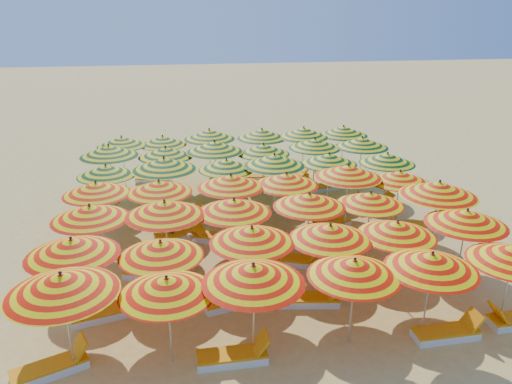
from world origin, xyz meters
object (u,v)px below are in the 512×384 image
umbrella_18 (96,188)px  umbrella_26 (226,165)px  lounger_0 (52,368)px  umbrella_0 (62,284)px  umbrella_8 (252,235)px  umbrella_13 (165,209)px  umbrella_28 (329,159)px  umbrella_32 (215,146)px  umbrella_35 (362,142)px  umbrella_40 (304,132)px  umbrella_22 (348,171)px  umbrella_29 (387,159)px  lounger_13 (99,216)px  umbrella_16 (370,199)px  umbrella_17 (439,189)px  lounger_6 (311,299)px  umbrella_36 (122,141)px  umbrella_11 (467,218)px  umbrella_38 (209,134)px  umbrella_12 (90,213)px  lounger_18 (324,187)px  lounger_16 (374,206)px  umbrella_39 (262,134)px  umbrella_33 (263,149)px  lounger_7 (153,274)px  umbrella_30 (109,151)px  lounger_8 (293,260)px  umbrella_4 (432,262)px  lounger_10 (216,238)px  lounger_1 (234,356)px  umbrella_6 (72,247)px  lounger_5 (234,300)px  umbrella_23 (400,177)px  lounger_11 (328,225)px  lounger_12 (409,226)px  lounger_9 (179,235)px  lounger_19 (155,179)px  lounger_17 (227,191)px  lounger_4 (101,313)px  umbrella_3 (354,268)px  umbrella_21 (286,179)px  umbrella_19 (159,187)px  lounger_14 (183,218)px  umbrella_7 (161,249)px  lounger_2 (447,333)px  umbrella_20 (231,181)px  umbrella_25 (164,164)px  umbrella_27 (274,160)px  umbrella_1 (167,286)px  umbrella_15 (309,200)px  lounger_21 (293,176)px

umbrella_18 → umbrella_26: size_ratio=0.92×
lounger_0 → umbrella_0: bearing=-20.6°
umbrella_8 → umbrella_13: (-2.36, 2.10, 0.09)m
umbrella_28 → umbrella_32: bearing=154.4°
umbrella_35 → umbrella_40: (-2.20, 2.09, 0.05)m
umbrella_35 → umbrella_22: bearing=-116.7°
umbrella_29 → lounger_13: 12.00m
umbrella_16 → umbrella_17: (2.26, -0.25, 0.31)m
lounger_13 → umbrella_22: bearing=-5.4°
lounger_6 → umbrella_36: bearing=127.3°
umbrella_11 → umbrella_38: bearing=121.5°
umbrella_22 → umbrella_12: bearing=-165.8°
lounger_18 → umbrella_40: bearing=-88.5°
umbrella_12 → umbrella_35: bearing=30.3°
lounger_16 → umbrella_39: bearing=119.8°
umbrella_33 → lounger_7: bearing=-125.0°
umbrella_39 → umbrella_30: bearing=-162.2°
lounger_8 → lounger_6: bearing=-70.0°
umbrella_0 → lounger_13: size_ratio=1.73×
umbrella_13 → lounger_8: umbrella_13 is taller
umbrella_32 → lounger_0: bearing=-113.6°
umbrella_4 → lounger_10: (-4.81, 6.41, -2.01)m
umbrella_17 → umbrella_12: bearing=178.9°
umbrella_36 → lounger_1: 14.08m
umbrella_6 → lounger_5: bearing=2.0°
umbrella_26 → lounger_13: 5.54m
umbrella_23 → umbrella_30: bearing=157.6°
lounger_11 → lounger_12: same height
umbrella_39 → lounger_1: (-3.01, -13.43, -2.12)m
umbrella_35 → lounger_9: bearing=-154.4°
lounger_19 → umbrella_6: bearing=-83.1°
umbrella_11 → lounger_17: size_ratio=1.55×
umbrella_6 → lounger_4: (0.50, 0.08, -2.11)m
umbrella_3 → umbrella_21: size_ratio=1.08×
umbrella_13 → umbrella_36: umbrella_13 is taller
umbrella_19 → lounger_16: umbrella_19 is taller
umbrella_26 → lounger_14: bearing=-164.1°
umbrella_22 → umbrella_26: size_ratio=0.91×
umbrella_22 → lounger_9: 6.68m
umbrella_7 → lounger_16: size_ratio=1.44×
umbrella_7 → lounger_2: size_ratio=1.49×
umbrella_18 → umbrella_20: (4.65, -0.21, 0.08)m
lounger_16 → umbrella_8: bearing=-144.3°
lounger_6 → lounger_13: (-6.83, 7.26, 0.00)m
umbrella_25 → umbrella_27: (4.33, -0.00, -0.06)m
umbrella_26 → umbrella_21: bearing=-51.1°
umbrella_1 → lounger_12: 11.17m
umbrella_22 → lounger_2: umbrella_22 is taller
umbrella_7 → umbrella_15: (4.68, 2.54, 0.10)m
umbrella_23 → lounger_21: 7.21m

